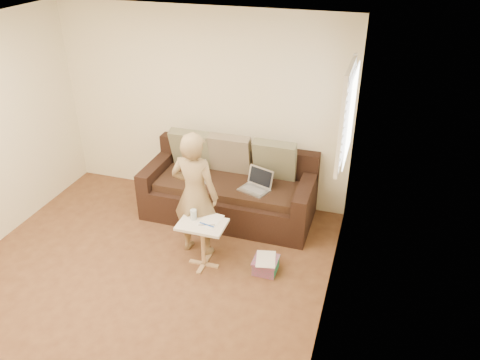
% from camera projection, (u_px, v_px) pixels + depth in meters
% --- Properties ---
extents(floor, '(4.50, 4.50, 0.00)m').
position_uv_depth(floor, '(129.00, 294.00, 5.02)').
color(floor, '#51301E').
rests_on(floor, ground).
extents(ceiling, '(4.50, 4.50, 0.00)m').
position_uv_depth(ceiling, '(91.00, 47.00, 3.76)').
color(ceiling, white).
rests_on(ceiling, wall_back).
extents(wall_back, '(4.00, 0.00, 4.00)m').
position_uv_depth(wall_back, '(202.00, 107.00, 6.27)').
color(wall_back, beige).
rests_on(wall_back, ground).
extents(wall_right, '(0.00, 4.50, 4.50)m').
position_uv_depth(wall_right, '(328.00, 225.00, 3.86)').
color(wall_right, beige).
rests_on(wall_right, ground).
extents(window_blinds, '(0.12, 0.88, 1.08)m').
position_uv_depth(window_blinds, '(348.00, 115.00, 4.93)').
color(window_blinds, white).
rests_on(window_blinds, wall_right).
extents(sofa, '(2.20, 0.95, 0.85)m').
position_uv_depth(sofa, '(229.00, 187.00, 6.16)').
color(sofa, black).
rests_on(sofa, ground).
extents(pillow_left, '(0.55, 0.29, 0.57)m').
position_uv_depth(pillow_left, '(192.00, 149.00, 6.34)').
color(pillow_left, '#696B4F').
rests_on(pillow_left, sofa).
extents(pillow_mid, '(0.55, 0.27, 0.57)m').
position_uv_depth(pillow_mid, '(230.00, 154.00, 6.19)').
color(pillow_mid, '#756953').
rests_on(pillow_mid, sofa).
extents(pillow_right, '(0.55, 0.28, 0.57)m').
position_uv_depth(pillow_right, '(275.00, 160.00, 6.03)').
color(pillow_right, '#696B4F').
rests_on(pillow_right, sofa).
extents(laptop_silver, '(0.43, 0.37, 0.24)m').
position_uv_depth(laptop_silver, '(254.00, 191.00, 5.90)').
color(laptop_silver, '#B7BABC').
rests_on(laptop_silver, sofa).
extents(laptop_white, '(0.38, 0.37, 0.23)m').
position_uv_depth(laptop_white, '(198.00, 181.00, 6.11)').
color(laptop_white, white).
rests_on(laptop_white, sofa).
extents(person, '(0.59, 0.42, 1.54)m').
position_uv_depth(person, '(195.00, 195.00, 5.31)').
color(person, olive).
rests_on(person, ground).
extents(side_table, '(0.52, 0.37, 0.57)m').
position_uv_depth(side_table, '(203.00, 244.00, 5.31)').
color(side_table, silver).
rests_on(side_table, ground).
extents(drinking_glass, '(0.07, 0.07, 0.12)m').
position_uv_depth(drinking_glass, '(193.00, 215.00, 5.21)').
color(drinking_glass, silver).
rests_on(drinking_glass, side_table).
extents(scissors, '(0.20, 0.16, 0.02)m').
position_uv_depth(scissors, '(207.00, 225.00, 5.13)').
color(scissors, silver).
rests_on(scissors, side_table).
extents(paper_on_table, '(0.25, 0.33, 0.00)m').
position_uv_depth(paper_on_table, '(210.00, 220.00, 5.22)').
color(paper_on_table, white).
rests_on(paper_on_table, side_table).
extents(striped_box, '(0.27, 0.27, 0.17)m').
position_uv_depth(striped_box, '(266.00, 265.00, 5.31)').
color(striped_box, '#DB207E').
rests_on(striped_box, ground).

